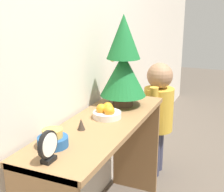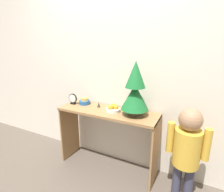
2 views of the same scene
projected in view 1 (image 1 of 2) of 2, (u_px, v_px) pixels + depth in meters
The scene contains 8 objects.
back_wall at pixel (63, 41), 1.78m from camera, with size 7.00×0.05×2.50m, color beige.
console_table at pixel (102, 150), 1.87m from camera, with size 1.24×0.40×0.79m.
mini_tree at pixel (123, 63), 2.04m from camera, with size 0.31×0.31×0.60m.
fruit_bowl at pixel (107, 112), 1.88m from camera, with size 0.17×0.17×0.09m.
singing_bowl at pixel (53, 139), 1.50m from camera, with size 0.15×0.15×0.09m.
desk_clock at pixel (48, 147), 1.34m from camera, with size 0.12×0.04×0.14m.
figurine at pixel (81, 124), 1.69m from camera, with size 0.04×0.04×0.06m.
child_figure at pixel (158, 108), 2.65m from camera, with size 0.39×0.25×1.00m.
Camera 1 is at (-1.54, -0.53, 1.45)m, focal length 50.00 mm.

